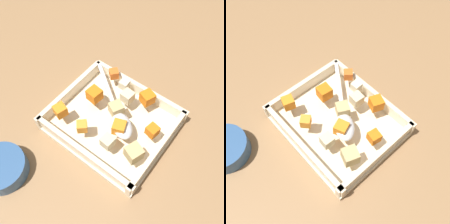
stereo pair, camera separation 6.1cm
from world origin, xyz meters
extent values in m
plane|color=#936D47|center=(0.00, 0.00, 0.00)|extent=(4.00, 4.00, 0.00)
cube|color=beige|center=(0.00, 0.00, 0.01)|extent=(0.29, 0.24, 0.01)
cube|color=beige|center=(0.00, -0.12, 0.03)|extent=(0.29, 0.01, 0.03)
cube|color=beige|center=(0.00, 0.11, 0.03)|extent=(0.29, 0.01, 0.03)
cube|color=beige|center=(-0.13, 0.00, 0.03)|extent=(0.01, 0.24, 0.03)
cube|color=beige|center=(0.14, 0.00, 0.03)|extent=(0.01, 0.24, 0.03)
cube|color=orange|center=(0.07, -0.02, 0.07)|extent=(0.03, 0.03, 0.03)
cube|color=orange|center=(0.10, 0.07, 0.06)|extent=(0.03, 0.03, 0.03)
cube|color=orange|center=(0.03, 0.07, 0.06)|extent=(0.03, 0.03, 0.02)
cube|color=orange|center=(-0.04, -0.09, 0.06)|extent=(0.04, 0.04, 0.03)
cube|color=orange|center=(-0.04, 0.02, 0.06)|extent=(0.04, 0.04, 0.03)
cube|color=orange|center=(0.07, -0.10, 0.06)|extent=(0.03, 0.03, 0.02)
cube|color=orange|center=(-0.10, -0.02, 0.06)|extent=(0.03, 0.03, 0.03)
cube|color=tan|center=(-0.10, 0.05, 0.07)|extent=(0.04, 0.04, 0.03)
cube|color=tan|center=(0.00, -0.02, 0.06)|extent=(0.04, 0.04, 0.03)
cube|color=beige|center=(0.00, -0.06, 0.06)|extent=(0.03, 0.03, 0.03)
cube|color=beige|center=(0.03, -0.09, 0.06)|extent=(0.02, 0.02, 0.02)
cube|color=beige|center=(-0.04, 0.07, 0.06)|extent=(0.03, 0.03, 0.03)
ellipsoid|color=silver|center=(-0.04, 0.01, 0.06)|extent=(0.09, 0.08, 0.02)
cube|color=silver|center=(0.06, -0.06, 0.05)|extent=(0.14, 0.11, 0.01)
cylinder|color=#33598C|center=(0.13, 0.25, 0.02)|extent=(0.12, 0.12, 0.04)
camera|label=1|loc=(-0.20, 0.26, 0.58)|focal=40.97mm
camera|label=2|loc=(-0.24, 0.22, 0.58)|focal=40.97mm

